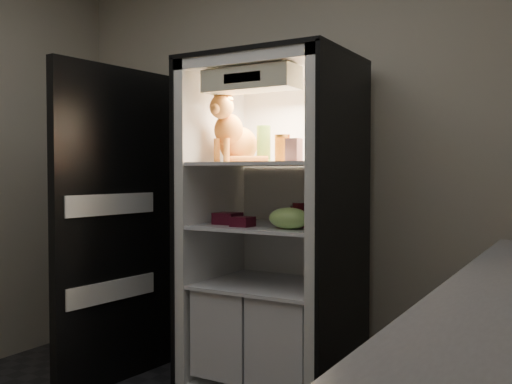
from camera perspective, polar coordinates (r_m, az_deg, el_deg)
room_shell at (r=2.17m, az=-16.13°, el=12.15°), size 3.60×3.60×3.60m
refrigerator at (r=3.28m, az=1.94°, el=-5.78°), size 0.90×0.72×1.88m
fridge_door at (r=3.45m, az=-13.87°, el=-3.40°), size 0.14×0.87×1.85m
tabby_cat at (r=3.29m, az=-2.27°, el=5.63°), size 0.34×0.39×0.41m
parmesan_shaker at (r=3.22m, az=0.77°, el=4.82°), size 0.08×0.08×0.21m
mayo_tub at (r=3.27m, az=3.12°, el=4.14°), size 0.10×0.10×0.13m
salsa_jar at (r=3.13m, az=2.65°, el=4.38°), size 0.09×0.09×0.15m
pepper_jar at (r=3.19m, az=6.79°, el=5.02°), size 0.14×0.14×0.23m
cream_carton at (r=2.92m, az=3.80°, el=4.22°), size 0.07×0.07×0.12m
soda_can_a at (r=3.19m, az=3.97°, el=-2.33°), size 0.06×0.06×0.11m
soda_can_b at (r=3.13m, az=6.62°, el=-2.33°), size 0.06×0.06×0.12m
soda_can_c at (r=3.05m, az=4.34°, el=-2.27°), size 0.07×0.07×0.14m
condiment_jar at (r=3.18m, az=2.61°, el=-2.53°), size 0.06×0.06×0.09m
grape_bag at (r=2.96m, az=3.34°, el=-2.64°), size 0.22×0.16×0.11m
berry_box_left at (r=3.24m, az=-2.86°, el=-2.65°), size 0.13×0.13×0.07m
berry_box_right at (r=3.09m, az=-1.35°, el=-2.98°), size 0.11×0.11×0.05m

